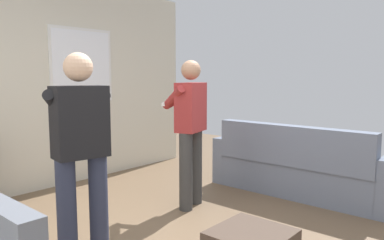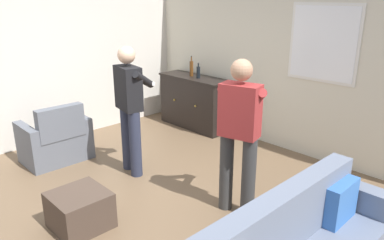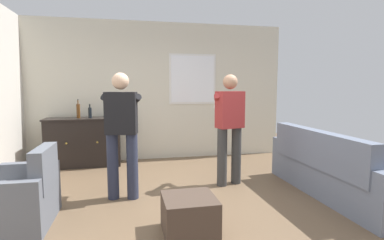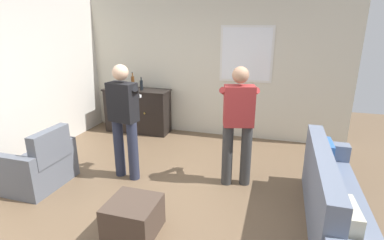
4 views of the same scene
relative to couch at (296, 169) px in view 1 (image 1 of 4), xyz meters
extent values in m
cube|color=beige|center=(-1.97, 2.72, 1.05)|extent=(5.20, 0.12, 2.80)
cube|color=silver|center=(-1.31, 2.66, 1.31)|extent=(0.99, 0.02, 1.04)
cube|color=white|center=(-1.31, 2.65, 1.31)|extent=(0.91, 0.03, 0.96)
cube|color=slate|center=(0.05, 0.00, -0.14)|extent=(0.55, 1.96, 0.42)
cube|color=slate|center=(-0.16, 0.00, 0.32)|extent=(0.18, 1.96, 0.49)
cube|color=slate|center=(0.05, 1.06, -0.03)|extent=(0.55, 0.18, 0.64)
cube|color=#386BB7|center=(-0.03, 0.73, 0.25)|extent=(0.15, 0.40, 0.36)
cube|color=beige|center=(-0.03, -0.73, 0.25)|extent=(0.16, 0.41, 0.36)
cylinder|color=#282D42|center=(-2.87, 0.51, 0.09)|extent=(0.15, 0.15, 0.88)
cylinder|color=#282D42|center=(-2.61, 0.46, 0.09)|extent=(0.15, 0.15, 0.88)
cube|color=black|center=(-2.74, 0.49, 0.81)|extent=(0.43, 0.29, 0.55)
sphere|color=#D8AD8C|center=(-2.74, 0.49, 1.22)|extent=(0.22, 0.22, 0.22)
cylinder|color=black|center=(-2.83, 0.67, 0.92)|extent=(0.38, 0.37, 0.29)
cylinder|color=black|center=(-2.60, 0.62, 0.92)|extent=(0.27, 0.43, 0.29)
cube|color=white|center=(-2.68, 0.80, 0.83)|extent=(0.15, 0.07, 0.04)
cylinder|color=#383838|center=(-1.28, 0.71, 0.09)|extent=(0.15, 0.15, 0.88)
cylinder|color=#383838|center=(-1.03, 0.78, 0.09)|extent=(0.15, 0.15, 0.88)
cube|color=#9E2D2D|center=(-1.16, 0.75, 0.81)|extent=(0.44, 0.32, 0.55)
sphere|color=tan|center=(-1.16, 0.75, 1.22)|extent=(0.22, 0.22, 0.22)
cylinder|color=#9E2D2D|center=(-1.31, 0.87, 0.92)|extent=(0.24, 0.44, 0.29)
cylinder|color=#9E2D2D|center=(-1.09, 0.93, 0.92)|extent=(0.40, 0.35, 0.29)
cube|color=white|center=(-1.24, 1.05, 0.83)|extent=(0.16, 0.08, 0.04)
camera|label=1|loc=(-4.32, -2.02, 1.16)|focal=35.00mm
camera|label=2|loc=(1.11, -2.10, 1.92)|focal=35.00mm
camera|label=3|loc=(-2.66, -3.51, 1.15)|focal=28.00mm
camera|label=4|loc=(-0.66, -3.11, 1.85)|focal=28.00mm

